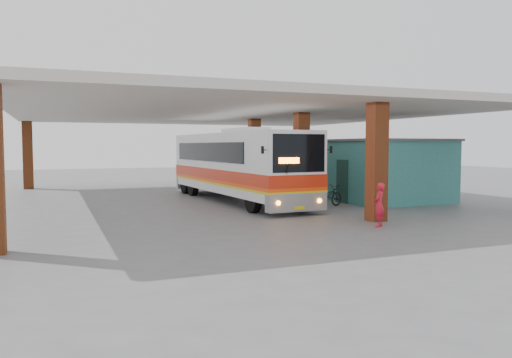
{
  "coord_description": "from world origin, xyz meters",
  "views": [
    {
      "loc": [
        -8.03,
        -18.26,
        2.78
      ],
      "look_at": [
        -0.57,
        0.0,
        1.46
      ],
      "focal_mm": 35.0,
      "sensor_mm": 36.0,
      "label": 1
    }
  ],
  "objects": [
    {
      "name": "ground",
      "position": [
        0.0,
        0.0,
        0.0
      ],
      "size": [
        90.0,
        90.0,
        0.0
      ],
      "primitive_type": "plane",
      "color": "#515154",
      "rests_on": "ground"
    },
    {
      "name": "brick_columns",
      "position": [
        1.43,
        5.0,
        2.17
      ],
      "size": [
        20.1,
        21.6,
        4.35
      ],
      "color": "#984821",
      "rests_on": "ground"
    },
    {
      "name": "canopy_roof",
      "position": [
        0.5,
        6.5,
        4.5
      ],
      "size": [
        21.0,
        23.0,
        0.3
      ],
      "primitive_type": "cube",
      "color": "beige",
      "rests_on": "brick_columns"
    },
    {
      "name": "shop_building",
      "position": [
        7.49,
        4.0,
        1.56
      ],
      "size": [
        5.2,
        8.2,
        3.11
      ],
      "color": "#2D6D71",
      "rests_on": "ground"
    },
    {
      "name": "coach_bus",
      "position": [
        0.48,
        5.1,
        1.8
      ],
      "size": [
        3.29,
        12.57,
        3.62
      ],
      "rotation": [
        0.0,
        0.0,
        0.06
      ],
      "color": "white",
      "rests_on": "ground"
    },
    {
      "name": "motorcycle",
      "position": [
        3.47,
        1.39,
        0.49
      ],
      "size": [
        1.98,
        1.13,
        0.99
      ],
      "primitive_type": "imported",
      "rotation": [
        0.0,
        0.0,
        1.84
      ],
      "color": "black",
      "rests_on": "ground"
    },
    {
      "name": "pedestrian",
      "position": [
        2.27,
        -4.18,
        0.76
      ],
      "size": [
        0.66,
        0.63,
        1.51
      ],
      "primitive_type": "imported",
      "rotation": [
        0.0,
        0.0,
        3.83
      ],
      "color": "red",
      "rests_on": "ground"
    },
    {
      "name": "red_chair",
      "position": [
        4.78,
        6.06,
        0.37
      ],
      "size": [
        0.53,
        0.53,
        0.81
      ],
      "rotation": [
        0.0,
        0.0,
        0.3
      ],
      "color": "#B41413",
      "rests_on": "ground"
    }
  ]
}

